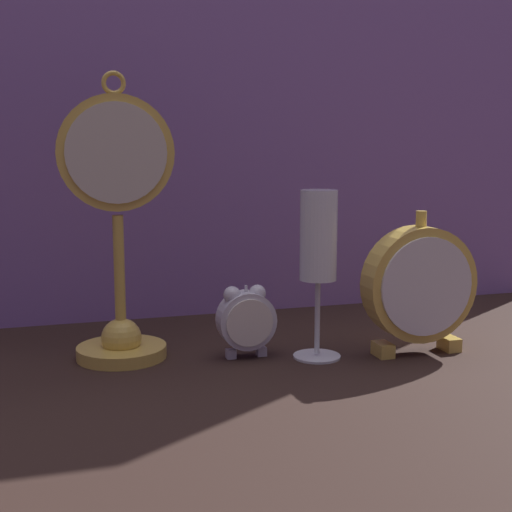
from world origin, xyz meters
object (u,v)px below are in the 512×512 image
pocket_watch_on_stand (118,242)px  mantel_clock_silver (419,285)px  champagne_flute (318,248)px  alarm_clock_twin_bell (246,318)px

pocket_watch_on_stand → mantel_clock_silver: bearing=-13.9°
pocket_watch_on_stand → mantel_clock_silver: (0.38, -0.09, -0.06)m
champagne_flute → mantel_clock_silver: bearing=-9.1°
pocket_watch_on_stand → mantel_clock_silver: 0.39m
mantel_clock_silver → alarm_clock_twin_bell: bearing=167.6°
alarm_clock_twin_bell → mantel_clock_silver: mantel_clock_silver is taller
alarm_clock_twin_bell → champagne_flute: size_ratio=0.44×
champagne_flute → pocket_watch_on_stand: bearing=163.6°
pocket_watch_on_stand → mantel_clock_silver: pocket_watch_on_stand is taller
pocket_watch_on_stand → champagne_flute: bearing=-16.4°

